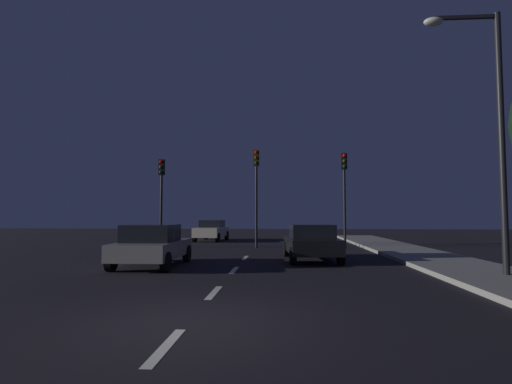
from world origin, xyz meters
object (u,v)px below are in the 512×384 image
at_px(car_stopped_ahead, 311,242).
at_px(car_adjacent_lane, 152,245).
at_px(car_oncoming_far, 212,230).
at_px(traffic_signal_left, 161,186).
at_px(traffic_signal_right, 344,182).
at_px(street_lamp_right, 489,117).
at_px(traffic_signal_center, 256,180).

xyz_separation_m(car_stopped_ahead, car_adjacent_lane, (-5.74, -2.29, 0.01)).
distance_m(car_stopped_ahead, car_oncoming_far, 13.43).
xyz_separation_m(traffic_signal_left, traffic_signal_right, (10.31, 0.00, 0.16)).
bearing_deg(street_lamp_right, traffic_signal_center, 125.00).
distance_m(traffic_signal_right, car_adjacent_lane, 11.88).
relative_size(traffic_signal_center, street_lamp_right, 0.72).
bearing_deg(traffic_signal_left, street_lamp_right, -39.40).
xyz_separation_m(traffic_signal_left, car_adjacent_lane, (2.31, -8.28, -2.76)).
xyz_separation_m(car_stopped_ahead, car_oncoming_far, (-6.20, 11.91, 0.02)).
bearing_deg(car_stopped_ahead, car_oncoming_far, 117.51).
height_order(car_adjacent_lane, street_lamp_right, street_lamp_right).
xyz_separation_m(traffic_signal_center, car_oncoming_far, (-3.59, 5.91, -3.05)).
bearing_deg(traffic_signal_right, car_adjacent_lane, -134.03).
distance_m(traffic_signal_right, car_stopped_ahead, 7.04).
bearing_deg(traffic_signal_right, car_stopped_ahead, -110.71).
relative_size(traffic_signal_center, car_adjacent_lane, 1.38).
bearing_deg(traffic_signal_left, traffic_signal_center, 0.01).
bearing_deg(street_lamp_right, car_adjacent_lane, 168.02).
relative_size(car_stopped_ahead, street_lamp_right, 0.54).
relative_size(car_stopped_ahead, car_oncoming_far, 0.98).
bearing_deg(traffic_signal_right, traffic_signal_left, -180.00).
height_order(traffic_signal_right, street_lamp_right, street_lamp_right).
relative_size(traffic_signal_left, car_stopped_ahead, 1.21).
bearing_deg(car_stopped_ahead, street_lamp_right, -43.57).
height_order(traffic_signal_center, car_oncoming_far, traffic_signal_center).
xyz_separation_m(traffic_signal_left, traffic_signal_center, (5.43, 0.00, 0.30)).
distance_m(traffic_signal_left, street_lamp_right, 16.58).
height_order(car_oncoming_far, street_lamp_right, street_lamp_right).
height_order(car_stopped_ahead, street_lamp_right, street_lamp_right).
bearing_deg(traffic_signal_left, car_oncoming_far, 72.71).
bearing_deg(street_lamp_right, traffic_signal_left, 140.60).
relative_size(car_adjacent_lane, car_oncoming_far, 0.95).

